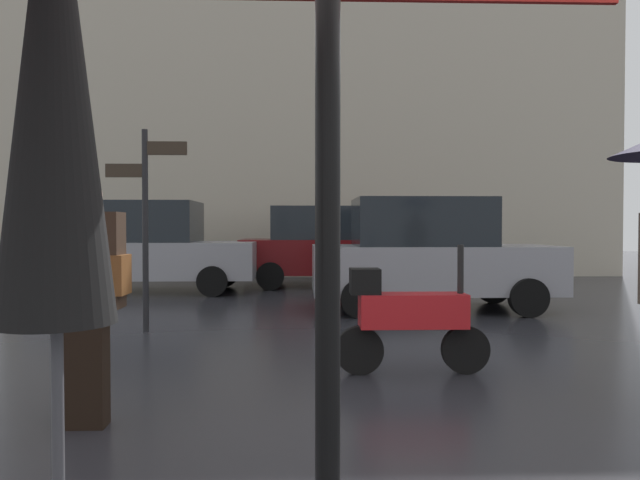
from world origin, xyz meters
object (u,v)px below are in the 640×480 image
Objects in this scene: folded_patio_umbrella_near at (55,103)px; street_signpost at (146,208)px; pedestrian_with_bag at (88,287)px; parked_car_left at (146,247)px; parked_car_distant at (326,246)px; parked_scooter at (408,316)px; parked_car_right at (429,254)px.

street_signpost is at bearing 102.48° from folded_patio_umbrella_near.
street_signpost is (-0.59, 3.76, 0.67)m from pedestrian_with_bag.
parked_car_left reaches higher than parked_car_distant.
parked_scooter is 0.37× the size of parked_car_right.
parked_scooter is 8.34m from parked_car_distant.
pedestrian_with_bag is 0.64× the size of street_signpost.
street_signpost is at bearing -87.79° from parked_car_left.
parked_car_right reaches higher than parked_scooter.
parked_car_left is (-2.62, 10.89, -0.80)m from folded_patio_umbrella_near.
folded_patio_umbrella_near reaches higher than parked_car_left.
pedestrian_with_bag is 1.18× the size of parked_scooter.
pedestrian_with_bag is at bearing 107.96° from folded_patio_umbrella_near.
parked_car_right is at bearing 93.86° from parked_car_distant.
pedestrian_with_bag is 3.86m from street_signpost.
parked_scooter is 0.32× the size of parked_car_left.
parked_car_left is 1.10× the size of parked_car_distant.
street_signpost reaches higher than parked_scooter.
street_signpost is (-1.35, 6.12, -0.12)m from folded_patio_umbrella_near.
folded_patio_umbrella_near is 1.53× the size of pedestrian_with_bag.
folded_patio_umbrella_near is at bearing -77.52° from street_signpost.
pedestrian_with_bag is 0.38× the size of parked_car_left.
parked_car_left is at bearing 104.89° from street_signpost.
parked_car_right is at bearing -40.74° from parked_car_left.
parked_car_right is at bearing -112.00° from pedestrian_with_bag.
parked_car_right is 1.49× the size of street_signpost.
pedestrian_with_bag is (-0.76, 2.36, -0.79)m from folded_patio_umbrella_near.
folded_patio_umbrella_near is 8.50m from parked_car_right.
pedestrian_with_bag is at bearing -81.08° from street_signpost.
parked_scooter is at bearing 75.97° from parked_car_distant.
parked_car_right is 0.97× the size of parked_car_distant.
parked_car_distant is (1.33, 12.06, -0.82)m from folded_patio_umbrella_near.
parked_car_right is at bearing 23.39° from street_signpost.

